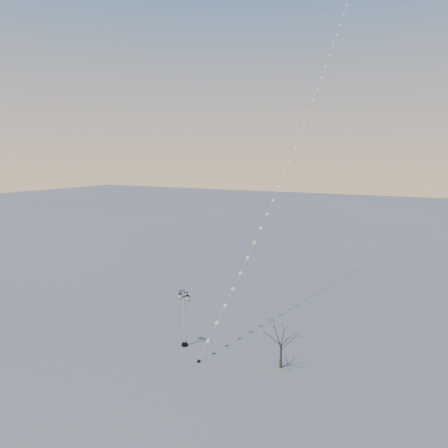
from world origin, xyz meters
The scene contains 4 objects.
ground centered at (0.00, 0.00, 0.00)m, with size 300.00×300.00×0.00m, color slate.
street_lamp centered at (-0.01, 1.83, 2.67)m, with size 1.22×0.56×4.83m.
bare_tree centered at (8.19, 2.18, 2.39)m, with size 2.07×2.07×3.44m.
kite_train centered at (4.25, 19.62, 21.36)m, with size 4.25×39.75×42.91m.
Camera 1 is at (17.04, -23.94, 15.31)m, focal length 31.93 mm.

